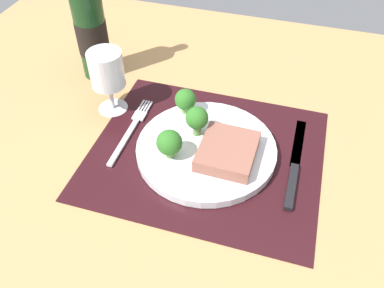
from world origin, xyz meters
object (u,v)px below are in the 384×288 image
at_px(wine_glass, 107,73).
at_px(knife, 294,168).
at_px(wine_bottle, 91,31).
at_px(plate, 206,149).
at_px(steak, 228,151).
at_px(fork, 131,130).

bearing_deg(wine_glass, knife, -9.73).
height_order(wine_bottle, wine_glass, wine_bottle).
relative_size(knife, wine_bottle, 0.80).
relative_size(plate, wine_bottle, 0.90).
distance_m(steak, knife, 0.12).
xyz_separation_m(fork, knife, (0.32, -0.01, 0.00)).
bearing_deg(fork, knife, -0.51).
distance_m(steak, fork, 0.20).
relative_size(fork, wine_bottle, 0.67).
relative_size(fork, knife, 0.83).
height_order(fork, wine_bottle, wine_bottle).
xyz_separation_m(plate, wine_glass, (-0.22, 0.07, 0.08)).
distance_m(plate, wine_glass, 0.24).
bearing_deg(fork, wine_bottle, 133.29).
bearing_deg(plate, wine_bottle, 149.63).
relative_size(plate, fork, 1.33).
relative_size(knife, wine_glass, 1.73).
bearing_deg(knife, plate, -176.65).
distance_m(plate, steak, 0.05).
bearing_deg(wine_glass, wine_bottle, 128.17).
bearing_deg(plate, wine_glass, 162.20).
relative_size(plate, wine_glass, 1.93).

